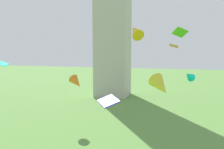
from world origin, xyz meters
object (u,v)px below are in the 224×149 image
(kite_flying_1, at_px, (180,32))
(kite_flying_3, at_px, (77,82))
(kite_flying_8, at_px, (108,101))
(kite_flying_0, at_px, (189,76))
(kite_flying_2, at_px, (174,46))
(kite_flying_4, at_px, (136,31))
(kite_flying_7, at_px, (161,86))
(kite_flying_6, at_px, (3,64))

(kite_flying_1, height_order, kite_flying_3, kite_flying_1)
(kite_flying_8, bearing_deg, kite_flying_3, 174.21)
(kite_flying_0, bearing_deg, kite_flying_2, 139.11)
(kite_flying_1, bearing_deg, kite_flying_4, -161.87)
(kite_flying_2, height_order, kite_flying_3, kite_flying_2)
(kite_flying_0, bearing_deg, kite_flying_1, -77.73)
(kite_flying_1, xyz_separation_m, kite_flying_4, (-4.85, 5.65, 0.68))
(kite_flying_1, bearing_deg, kite_flying_7, -45.14)
(kite_flying_2, xyz_separation_m, kite_flying_4, (-4.25, -2.19, 1.64))
(kite_flying_7, bearing_deg, kite_flying_1, 30.00)
(kite_flying_0, relative_size, kite_flying_2, 1.54)
(kite_flying_6, relative_size, kite_flying_8, 0.64)
(kite_flying_0, distance_m, kite_flying_1, 5.33)
(kite_flying_7, bearing_deg, kite_flying_8, -148.86)
(kite_flying_8, bearing_deg, kite_flying_6, -154.75)
(kite_flying_3, distance_m, kite_flying_8, 16.92)
(kite_flying_0, height_order, kite_flying_3, kite_flying_0)
(kite_flying_6, bearing_deg, kite_flying_8, 148.31)
(kite_flying_6, bearing_deg, kite_flying_4, -150.62)
(kite_flying_6, bearing_deg, kite_flying_1, -176.79)
(kite_flying_4, height_order, kite_flying_8, kite_flying_4)
(kite_flying_3, height_order, kite_flying_4, kite_flying_4)
(kite_flying_2, bearing_deg, kite_flying_4, 19.09)
(kite_flying_4, bearing_deg, kite_flying_8, 61.22)
(kite_flying_2, bearing_deg, kite_flying_1, 86.22)
(kite_flying_8, bearing_deg, kite_flying_1, 121.18)
(kite_flying_0, distance_m, kite_flying_6, 18.48)
(kite_flying_0, distance_m, kite_flying_8, 13.11)
(kite_flying_1, xyz_separation_m, kite_flying_3, (-12.31, 5.50, -5.54))
(kite_flying_3, relative_size, kite_flying_8, 1.58)
(kite_flying_7, bearing_deg, kite_flying_0, 32.85)
(kite_flying_3, xyz_separation_m, kite_flying_8, (8.73, -14.43, 1.33))
(kite_flying_0, height_order, kite_flying_1, kite_flying_1)
(kite_flying_4, bearing_deg, kite_flying_6, -0.45)
(kite_flying_4, relative_size, kite_flying_6, 2.80)
(kite_flying_0, distance_m, kite_flying_4, 7.88)
(kite_flying_3, height_order, kite_flying_8, kite_flying_8)
(kite_flying_6, distance_m, kite_flying_8, 14.78)
(kite_flying_1, height_order, kite_flying_4, kite_flying_4)
(kite_flying_3, xyz_separation_m, kite_flying_4, (7.46, 0.15, 6.23))
(kite_flying_0, relative_size, kite_flying_6, 1.64)
(kite_flying_6, bearing_deg, kite_flying_3, -123.43)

